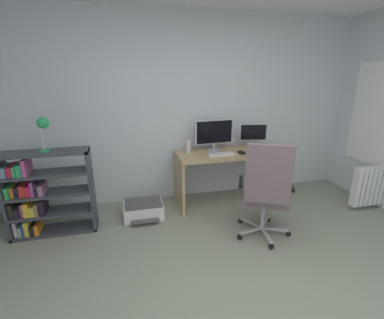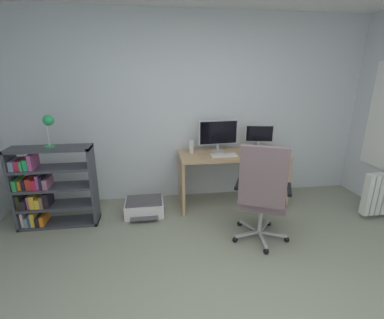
% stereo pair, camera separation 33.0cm
% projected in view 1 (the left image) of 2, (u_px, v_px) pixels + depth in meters
% --- Properties ---
extents(wall_back, '(5.01, 0.10, 2.57)m').
position_uv_depth(wall_back, '(186.00, 110.00, 3.83)').
color(wall_back, silver).
rests_on(wall_back, ground).
extents(desk, '(1.44, 0.62, 0.74)m').
position_uv_depth(desk, '(228.00, 166.00, 3.79)').
color(desk, tan).
rests_on(desk, ground).
extents(monitor_main, '(0.56, 0.18, 0.43)m').
position_uv_depth(monitor_main, '(214.00, 133.00, 3.74)').
color(monitor_main, '#B2B5B7').
rests_on(monitor_main, desk).
extents(monitor_secondary, '(0.39, 0.18, 0.34)m').
position_uv_depth(monitor_secondary, '(253.00, 134.00, 3.89)').
color(monitor_secondary, '#B2B5B7').
rests_on(monitor_secondary, desk).
extents(keyboard, '(0.34, 0.13, 0.02)m').
position_uv_depth(keyboard, '(221.00, 154.00, 3.58)').
color(keyboard, silver).
rests_on(keyboard, desk).
extents(computer_mouse, '(0.08, 0.11, 0.03)m').
position_uv_depth(computer_mouse, '(242.00, 153.00, 3.63)').
color(computer_mouse, black).
rests_on(computer_mouse, desk).
extents(desktop_speaker, '(0.07, 0.07, 0.17)m').
position_uv_depth(desktop_speaker, '(188.00, 147.00, 3.65)').
color(desktop_speaker, silver).
rests_on(desktop_speaker, desk).
extents(office_chair, '(0.66, 0.67, 1.13)m').
position_uv_depth(office_chair, '(266.00, 189.00, 2.87)').
color(office_chair, '#B7BABC').
rests_on(office_chair, ground).
extents(bookshelf, '(0.91, 0.28, 0.98)m').
position_uv_depth(bookshelf, '(42.00, 195.00, 3.03)').
color(bookshelf, '#373A42').
rests_on(bookshelf, ground).
extents(desk_lamp, '(0.14, 0.12, 0.37)m').
position_uv_depth(desk_lamp, '(43.00, 126.00, 2.83)').
color(desk_lamp, '#26A056').
rests_on(desk_lamp, bookshelf).
extents(printer, '(0.50, 0.45, 0.20)m').
position_uv_depth(printer, '(143.00, 209.00, 3.50)').
color(printer, silver).
rests_on(printer, ground).
extents(radiator, '(0.75, 0.10, 0.54)m').
position_uv_depth(radiator, '(377.00, 185.00, 3.67)').
color(radiator, white).
rests_on(radiator, ground).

